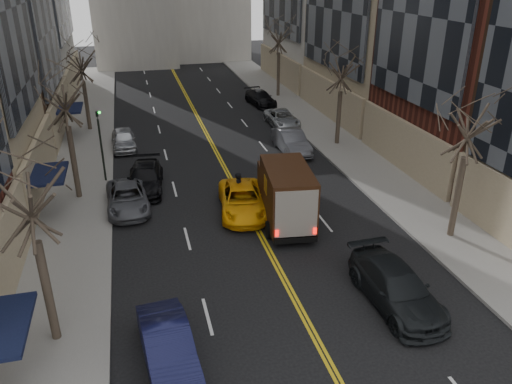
# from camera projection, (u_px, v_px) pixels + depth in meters

# --- Properties ---
(sidewalk_left) EXTENTS (4.00, 66.00, 0.15)m
(sidewalk_left) POSITION_uv_depth(u_px,v_px,m) (83.00, 156.00, 34.13)
(sidewalk_left) COLOR slate
(sidewalk_left) RESTS_ON ground
(sidewalk_right) EXTENTS (4.00, 66.00, 0.15)m
(sidewalk_right) POSITION_uv_depth(u_px,v_px,m) (329.00, 135.00, 38.18)
(sidewalk_right) COLOR slate
(sidewalk_right) RESTS_ON ground
(tree_lf_near) EXTENTS (3.20, 3.20, 8.41)m
(tree_lf_near) POSITION_uv_depth(u_px,v_px,m) (23.00, 176.00, 14.87)
(tree_lf_near) COLOR #382D23
(tree_lf_near) RESTS_ON sidewalk_left
(tree_lf_mid) EXTENTS (3.20, 3.20, 8.91)m
(tree_lf_mid) POSITION_uv_depth(u_px,v_px,m) (61.00, 81.00, 25.30)
(tree_lf_mid) COLOR #382D23
(tree_lf_mid) RESTS_ON sidewalk_left
(tree_lf_far) EXTENTS (3.20, 3.20, 8.12)m
(tree_lf_far) POSITION_uv_depth(u_px,v_px,m) (79.00, 53.00, 36.99)
(tree_lf_far) COLOR #382D23
(tree_lf_far) RESTS_ON sidewalk_left
(tree_rt_near) EXTENTS (3.20, 3.20, 8.71)m
(tree_rt_near) POSITION_uv_depth(u_px,v_px,m) (474.00, 106.00, 21.38)
(tree_rt_near) COLOR #382D23
(tree_rt_near) RESTS_ON sidewalk_right
(tree_rt_mid) EXTENTS (3.20, 3.20, 8.32)m
(tree_rt_mid) POSITION_uv_depth(u_px,v_px,m) (343.00, 59.00, 33.84)
(tree_rt_mid) COLOR #382D23
(tree_rt_mid) RESTS_ON sidewalk_right
(tree_rt_far) EXTENTS (3.20, 3.20, 9.11)m
(tree_rt_far) POSITION_uv_depth(u_px,v_px,m) (279.00, 26.00, 46.82)
(tree_rt_far) COLOR #382D23
(tree_rt_far) RESTS_ON sidewalk_right
(traffic_signal) EXTENTS (0.29, 0.26, 4.70)m
(traffic_signal) POSITION_uv_depth(u_px,v_px,m) (100.00, 138.00, 28.94)
(traffic_signal) COLOR black
(traffic_signal) RESTS_ON sidewalk_left
(ups_truck) EXTENTS (2.83, 5.87, 3.10)m
(ups_truck) POSITION_uv_depth(u_px,v_px,m) (285.00, 194.00, 24.89)
(ups_truck) COLOR black
(ups_truck) RESTS_ON ground
(observer_sedan) EXTENTS (2.24, 5.24, 1.50)m
(observer_sedan) POSITION_uv_depth(u_px,v_px,m) (396.00, 287.00, 19.06)
(observer_sedan) COLOR black
(observer_sedan) RESTS_ON ground
(taxi) EXTENTS (2.96, 5.30, 1.40)m
(taxi) POSITION_uv_depth(u_px,v_px,m) (242.00, 200.00, 26.20)
(taxi) COLOR #FFAE0A
(taxi) RESTS_ON ground
(pedestrian) EXTENTS (0.70, 0.82, 1.90)m
(pedestrian) POSITION_uv_depth(u_px,v_px,m) (239.00, 189.00, 26.89)
(pedestrian) COLOR black
(pedestrian) RESTS_ON ground
(parked_lf_b) EXTENTS (1.93, 4.47, 1.43)m
(parked_lf_b) POSITION_uv_depth(u_px,v_px,m) (168.00, 347.00, 16.12)
(parked_lf_b) COLOR #111235
(parked_lf_b) RESTS_ON ground
(parked_lf_c) EXTENTS (2.32, 4.73, 1.29)m
(parked_lf_c) POSITION_uv_depth(u_px,v_px,m) (128.00, 198.00, 26.60)
(parked_lf_c) COLOR #515259
(parked_lf_c) RESTS_ON ground
(parked_lf_d) EXTENTS (2.44, 4.98, 1.40)m
(parked_lf_d) POSITION_uv_depth(u_px,v_px,m) (145.00, 178.00, 28.91)
(parked_lf_d) COLOR black
(parked_lf_d) RESTS_ON ground
(parked_lf_e) EXTENTS (1.81, 4.11, 1.37)m
(parked_lf_e) POSITION_uv_depth(u_px,v_px,m) (124.00, 139.00, 35.39)
(parked_lf_e) COLOR #B3B6BC
(parked_lf_e) RESTS_ON ground
(parked_rt_a) EXTENTS (1.65, 4.68, 1.54)m
(parked_rt_a) POSITION_uv_depth(u_px,v_px,m) (291.00, 141.00, 34.70)
(parked_rt_a) COLOR #4A4B51
(parked_rt_a) RESTS_ON ground
(parked_rt_b) EXTENTS (2.15, 4.59, 1.27)m
(parked_rt_b) POSITION_uv_depth(u_px,v_px,m) (282.00, 118.00, 40.41)
(parked_rt_b) COLOR #B4B8BC
(parked_rt_b) RESTS_ON ground
(parked_rt_c) EXTENTS (2.45, 4.74, 1.31)m
(parked_rt_c) POSITION_uv_depth(u_px,v_px,m) (260.00, 98.00, 46.45)
(parked_rt_c) COLOR black
(parked_rt_c) RESTS_ON ground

